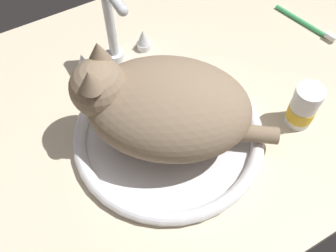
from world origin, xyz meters
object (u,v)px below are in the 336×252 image
object	(u,v)px
faucet	(113,35)
cat	(157,105)
sink_basin	(168,134)
toothbrush	(306,24)
pill_bottle	(303,108)

from	to	relation	value
faucet	cat	xyz separation A→B (cm)	(-1.51, -21.86, 2.06)
sink_basin	cat	xyz separation A→B (cm)	(-1.51, 1.11, 8.92)
faucet	cat	distance (cm)	22.00
faucet	cat	world-z (taller)	cat
toothbrush	pill_bottle	bearing A→B (deg)	-134.48
sink_basin	faucet	bearing A→B (deg)	90.00
toothbrush	sink_basin	bearing A→B (deg)	-165.96
sink_basin	pill_bottle	world-z (taller)	pill_bottle
cat	pill_bottle	distance (cm)	28.37
pill_bottle	sink_basin	bearing A→B (deg)	158.90
cat	toothbrush	world-z (taller)	cat
sink_basin	toothbrush	distance (cm)	45.71
cat	pill_bottle	bearing A→B (deg)	-22.12
cat	pill_bottle	xyz separation A→B (cm)	(25.78, -10.48, -5.56)
sink_basin	toothbrush	xyz separation A→B (cm)	(44.35, 11.09, -0.50)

